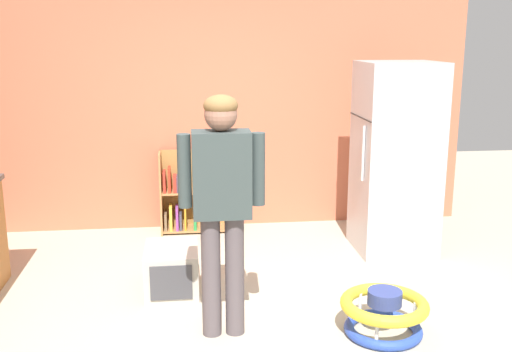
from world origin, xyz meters
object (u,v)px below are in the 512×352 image
object	(u,v)px
refrigerator	(396,158)
baby_walker	(384,313)
standing_person	(222,194)
bookshelf	(193,196)
pet_carrier	(172,269)

from	to	relation	value
refrigerator	baby_walker	xyz separation A→B (m)	(-0.62, -1.63, -0.73)
refrigerator	standing_person	bearing A→B (deg)	-138.99
standing_person	baby_walker	bearing A→B (deg)	-7.49
bookshelf	baby_walker	bearing A→B (deg)	-62.59
bookshelf	baby_walker	xyz separation A→B (m)	(1.26, -2.42, -0.21)
baby_walker	pet_carrier	size ratio (longest dim) A/B	1.09
refrigerator	bookshelf	bearing A→B (deg)	157.19
refrigerator	baby_walker	size ratio (longest dim) A/B	2.95
pet_carrier	baby_walker	bearing A→B (deg)	-31.81
bookshelf	pet_carrier	distance (m)	1.54
refrigerator	bookshelf	size ratio (longest dim) A/B	2.09
bookshelf	pet_carrier	size ratio (longest dim) A/B	1.54
refrigerator	bookshelf	xyz separation A→B (m)	(-1.88, 0.79, -0.52)
baby_walker	refrigerator	bearing A→B (deg)	69.19
standing_person	pet_carrier	bearing A→B (deg)	115.66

